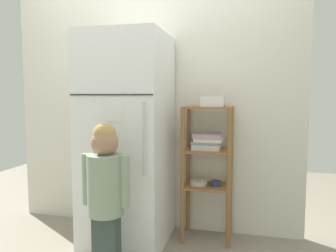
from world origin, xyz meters
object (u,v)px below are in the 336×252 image
pantry_shelf_unit (207,157)px  fruit_bin (213,102)px  refrigerator (128,140)px  child_standing (106,184)px

pantry_shelf_unit → fruit_bin: bearing=12.7°
fruit_bin → refrigerator: bearing=-163.9°
refrigerator → pantry_shelf_unit: bearing=16.3°
fruit_bin → child_standing: bearing=-131.0°
pantry_shelf_unit → child_standing: bearing=-129.2°
child_standing → fruit_bin: (0.64, 0.74, 0.54)m
child_standing → refrigerator: bearing=94.8°
refrigerator → fruit_bin: 0.78m
pantry_shelf_unit → refrigerator: bearing=-163.7°
child_standing → fruit_bin: bearing=49.0°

